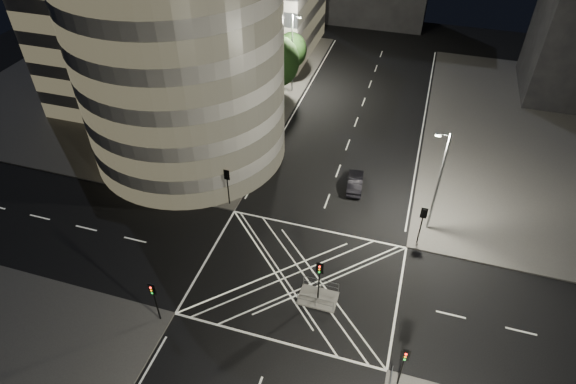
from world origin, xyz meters
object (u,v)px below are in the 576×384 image
(traffic_signal_fr, at_px, (422,219))
(traffic_signal_island, at_px, (319,274))
(traffic_signal_nl, at_px, (154,295))
(street_lamp_left_far, at_px, (293,51))
(central_island, at_px, (318,298))
(sedan, at_px, (355,182))
(street_lamp_left_near, at_px, (240,126))
(traffic_signal_fl, at_px, (227,181))
(street_lamp_right_far, at_px, (438,180))
(traffic_signal_nr, at_px, (404,361))

(traffic_signal_fr, distance_m, traffic_signal_island, 10.73)
(traffic_signal_nl, bearing_deg, street_lamp_left_far, 90.99)
(central_island, xyz_separation_m, sedan, (0.14, 14.30, 0.61))
(traffic_signal_fr, bearing_deg, street_lamp_left_near, 164.08)
(traffic_signal_fl, bearing_deg, street_lamp_left_near, 96.97)
(traffic_signal_fl, distance_m, street_lamp_left_near, 5.86)
(traffic_signal_island, height_order, street_lamp_left_near, street_lamp_left_near)
(traffic_signal_island, xyz_separation_m, sedan, (0.14, 14.30, -2.23))
(street_lamp_left_near, relative_size, street_lamp_left_far, 1.00)
(central_island, bearing_deg, street_lamp_right_far, 54.70)
(traffic_signal_nl, distance_m, traffic_signal_nr, 17.60)
(traffic_signal_fl, relative_size, street_lamp_left_far, 0.40)
(traffic_signal_nl, distance_m, traffic_signal_island, 12.03)
(traffic_signal_fr, relative_size, traffic_signal_nr, 1.00)
(street_lamp_right_far, bearing_deg, traffic_signal_nr, -92.30)
(central_island, bearing_deg, sedan, 89.43)
(street_lamp_left_near, bearing_deg, sedan, 3.96)
(traffic_signal_fl, xyz_separation_m, sedan, (10.94, 6.00, -2.23))
(traffic_signal_nr, height_order, sedan, traffic_signal_nr)
(traffic_signal_nl, height_order, traffic_signal_island, same)
(street_lamp_left_near, distance_m, sedan, 12.58)
(street_lamp_right_far, bearing_deg, traffic_signal_fr, -106.11)
(traffic_signal_fr, relative_size, traffic_signal_island, 1.00)
(traffic_signal_fl, distance_m, traffic_signal_island, 13.62)
(central_island, relative_size, traffic_signal_nr, 0.75)
(central_island, distance_m, traffic_signal_fr, 11.10)
(traffic_signal_fl, height_order, traffic_signal_island, same)
(traffic_signal_island, relative_size, sedan, 0.96)
(traffic_signal_nr, xyz_separation_m, street_lamp_left_far, (-18.24, 36.80, 2.63))
(traffic_signal_island, distance_m, sedan, 14.48)
(traffic_signal_nr, bearing_deg, traffic_signal_fr, 90.00)
(sedan, bearing_deg, street_lamp_left_far, -62.62)
(traffic_signal_nl, bearing_deg, traffic_signal_fr, 37.69)
(traffic_signal_island, xyz_separation_m, street_lamp_right_far, (7.44, 10.50, 2.63))
(traffic_signal_fr, xyz_separation_m, street_lamp_right_far, (0.64, 2.20, 2.63))
(street_lamp_left_far, bearing_deg, street_lamp_left_near, -90.00)
(central_island, height_order, street_lamp_right_far, street_lamp_right_far)
(traffic_signal_fl, xyz_separation_m, traffic_signal_nl, (0.00, -13.60, 0.00))
(traffic_signal_fr, height_order, traffic_signal_nr, same)
(traffic_signal_nr, distance_m, traffic_signal_island, 8.62)
(traffic_signal_nl, height_order, traffic_signal_nr, same)
(street_lamp_left_far, bearing_deg, traffic_signal_fl, -88.43)
(traffic_signal_island, xyz_separation_m, street_lamp_left_near, (-11.44, 13.50, 2.63))
(traffic_signal_nl, xyz_separation_m, traffic_signal_island, (10.80, 5.30, 0.00))
(central_island, height_order, traffic_signal_fr, traffic_signal_fr)
(traffic_signal_nl, distance_m, street_lamp_left_far, 36.90)
(street_lamp_left_near, bearing_deg, street_lamp_left_far, 90.00)
(traffic_signal_nr, height_order, street_lamp_left_far, street_lamp_left_far)
(central_island, distance_m, street_lamp_right_far, 13.98)
(central_island, height_order, street_lamp_left_far, street_lamp_left_far)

